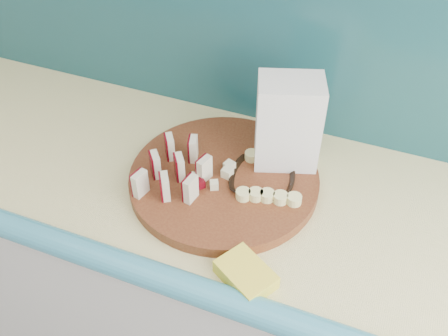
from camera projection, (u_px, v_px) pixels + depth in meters
kitchen_counter at (189, 279)px, 1.54m from camera, size 2.20×0.63×0.91m
backsplash at (223, 27)px, 1.26m from camera, size 2.20×0.02×0.50m
cutting_board at (224, 178)px, 1.19m from camera, size 0.54×0.54×0.03m
apple_wedges at (174, 169)px, 1.15m from camera, size 0.14×0.20×0.06m
apple_chunks at (212, 170)px, 1.18m from camera, size 0.06×0.07×0.02m
banana_slices at (271, 176)px, 1.16m from camera, size 0.17×0.19×0.02m
brown_bowl at (262, 181)px, 1.18m from camera, size 0.17×0.17×0.04m
flour_bag at (288, 127)px, 1.16m from camera, size 0.17×0.15×0.25m
sponge at (246, 275)px, 0.99m from camera, size 0.14×0.13×0.03m
banana_peel at (229, 155)px, 1.27m from camera, size 0.21×0.17×0.01m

